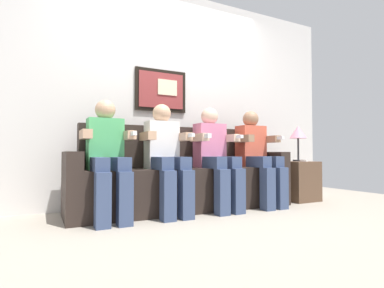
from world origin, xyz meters
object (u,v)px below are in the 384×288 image
object	(u,v)px
side_table_right	(298,181)
person_rightmost	(257,153)
couch	(185,180)
table_lamp	(298,134)
person_left_center	(166,153)
spare_remote_on_table	(303,161)
person_leftmost	(108,153)
person_right_center	(215,153)

from	to	relation	value
side_table_right	person_rightmost	bearing A→B (deg)	-175.07
couch	table_lamp	size ratio (longest dim) A/B	5.27
person_left_center	spare_remote_on_table	size ratio (longest dim) A/B	8.54
couch	person_leftmost	world-z (taller)	person_leftmost
person_right_center	person_rightmost	world-z (taller)	same
person_rightmost	person_left_center	bearing A→B (deg)	180.00
person_leftmost	person_right_center	xyz separation A→B (m)	(1.14, -0.00, 0.00)
person_leftmost	table_lamp	distance (m)	2.48
side_table_right	couch	bearing A→B (deg)	176.07
person_right_center	person_rightmost	bearing A→B (deg)	0.05
side_table_right	person_leftmost	bearing A→B (deg)	-178.55
table_lamp	side_table_right	bearing A→B (deg)	-138.23
person_right_center	side_table_right	distance (m)	1.33
couch	person_rightmost	size ratio (longest dim) A/B	2.18
person_rightmost	table_lamp	distance (m)	0.80
person_leftmost	spare_remote_on_table	size ratio (longest dim) A/B	8.54
person_left_center	person_rightmost	bearing A→B (deg)	0.00
person_rightmost	side_table_right	bearing A→B (deg)	4.93
couch	spare_remote_on_table	distance (m)	1.61
person_left_center	spare_remote_on_table	bearing A→B (deg)	0.27
person_left_center	spare_remote_on_table	distance (m)	1.87
person_rightmost	person_right_center	bearing A→B (deg)	-179.95
person_left_center	side_table_right	world-z (taller)	person_left_center
person_leftmost	person_left_center	world-z (taller)	same
side_table_right	table_lamp	world-z (taller)	table_lamp
person_rightmost	couch	bearing A→B (deg)	168.86
person_right_center	table_lamp	world-z (taller)	person_right_center
person_rightmost	person_leftmost	bearing A→B (deg)	180.00
person_left_center	side_table_right	xyz separation A→B (m)	(1.85, 0.06, -0.36)
couch	spare_remote_on_table	world-z (taller)	couch
person_right_center	person_rightmost	xyz separation A→B (m)	(0.57, 0.00, -0.00)
side_table_right	spare_remote_on_table	size ratio (longest dim) A/B	3.85
side_table_right	table_lamp	bearing A→B (deg)	41.77
person_leftmost	spare_remote_on_table	bearing A→B (deg)	0.20
person_leftmost	side_table_right	size ratio (longest dim) A/B	2.22
couch	table_lamp	xyz separation A→B (m)	(1.61, -0.07, 0.55)
person_left_center	spare_remote_on_table	world-z (taller)	person_left_center
person_right_center	table_lamp	xyz separation A→B (m)	(1.32, 0.10, 0.25)
person_right_center	side_table_right	size ratio (longest dim) A/B	2.22
side_table_right	spare_remote_on_table	xyz separation A→B (m)	(0.02, -0.05, 0.26)
couch	side_table_right	distance (m)	1.57
side_table_right	spare_remote_on_table	world-z (taller)	spare_remote_on_table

